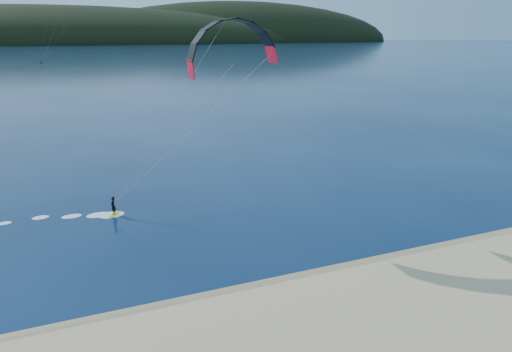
{
  "coord_description": "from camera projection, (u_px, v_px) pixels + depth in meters",
  "views": [
    {
      "loc": [
        -7.54,
        -14.13,
        13.67
      ],
      "look_at": [
        1.58,
        10.0,
        5.0
      ],
      "focal_mm": 29.66,
      "sensor_mm": 36.0,
      "label": 1
    }
  ],
  "objects": [
    {
      "name": "kitesurfer_far",
      "position": [
        54.0,
        30.0,
        193.18
      ],
      "size": [
        13.04,
        4.66,
        18.98
      ],
      "color": "#D7ED1B",
      "rests_on": "ground"
    },
    {
      "name": "wet_sand",
      "position": [
        264.0,
        293.0,
        23.39
      ],
      "size": [
        220.0,
        2.5,
        0.1
      ],
      "color": "#876F4E",
      "rests_on": "ground"
    },
    {
      "name": "ground",
      "position": [
        301.0,
        348.0,
        19.42
      ],
      "size": [
        1800.0,
        1800.0,
        0.0
      ],
      "primitive_type": "plane",
      "color": "#061933",
      "rests_on": "ground"
    },
    {
      "name": "kitesurfer_near",
      "position": [
        223.0,
        74.0,
        29.98
      ],
      "size": [
        23.03,
        6.44,
        14.46
      ],
      "color": "#D7ED1B",
      "rests_on": "ground"
    },
    {
      "name": "headland",
      "position": [
        94.0,
        43.0,
        680.41
      ],
      "size": [
        1200.0,
        310.0,
        140.0
      ],
      "color": "black",
      "rests_on": "ground"
    }
  ]
}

